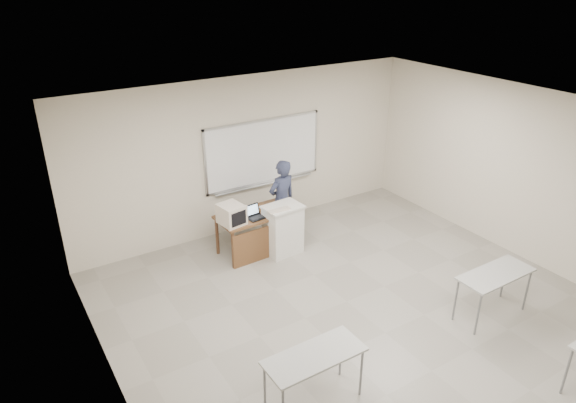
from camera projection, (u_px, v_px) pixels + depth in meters
floor at (385, 333)px, 7.32m from camera, size 7.00×8.00×0.01m
whiteboard at (264, 153)px, 9.89m from camera, size 2.48×0.10×1.31m
student_desks at (468, 351)px, 6.00m from camera, size 4.40×2.20×0.73m
instructor_desk at (260, 226)px, 9.14m from camera, size 1.43×0.71×0.75m
podium at (283, 229)px, 9.19m from camera, size 0.66×0.49×0.93m
crt_monitor at (231, 214)px, 8.70m from camera, size 0.38×0.43×0.36m
laptop at (255, 215)px, 8.97m from camera, size 0.29×0.27×0.22m
mouse at (281, 204)px, 9.43m from camera, size 0.12×0.10×0.04m
keyboard at (279, 210)px, 8.82m from camera, size 0.41×0.15×0.02m
presenter at (282, 200)px, 9.53m from camera, size 0.62×0.45×1.58m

